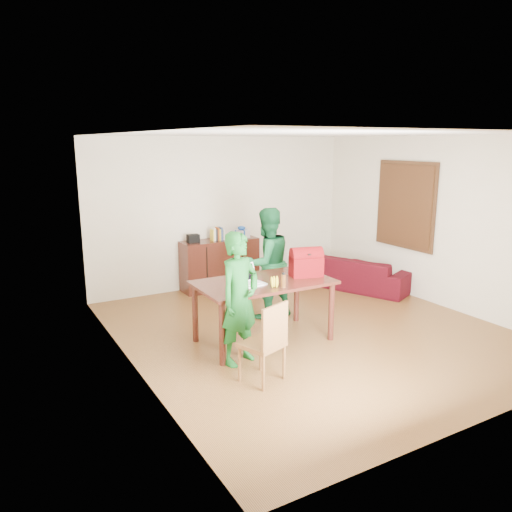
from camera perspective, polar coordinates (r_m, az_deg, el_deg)
room at (r=6.93m, az=5.88°, el=2.07°), size 5.20×5.70×2.90m
table at (r=6.55m, az=0.87°, el=-3.78°), size 1.78×1.01×0.83m
chair at (r=5.63m, az=0.80°, el=-11.59°), size 0.53×0.52×0.92m
person_near at (r=5.90m, az=-1.89°, el=-4.89°), size 0.68×0.56×1.60m
person_far at (r=7.46m, az=1.24°, el=-0.82°), size 0.86×0.69×1.67m
laptop at (r=6.33m, az=-0.58°, el=-2.93°), size 0.38×0.29×0.25m
bananas at (r=6.24m, az=2.13°, el=-3.35°), size 0.16×0.12×0.06m
bottle at (r=6.23m, az=3.15°, el=-2.77°), size 0.08×0.08×0.19m
red_bag at (r=6.76m, az=5.75°, el=-1.00°), size 0.48×0.35×0.31m
sofa at (r=9.24m, az=11.25°, el=-1.84°), size 1.52×2.13×0.58m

